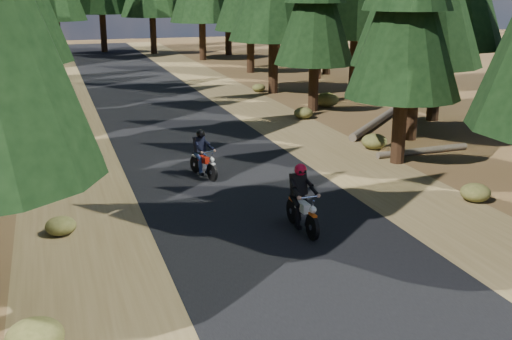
{
  "coord_description": "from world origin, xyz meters",
  "views": [
    {
      "loc": [
        -5.09,
        -14.17,
        5.88
      ],
      "look_at": [
        0.0,
        1.5,
        1.1
      ],
      "focal_mm": 45.0,
      "sensor_mm": 36.0,
      "label": 1
    }
  ],
  "objects_px": {
    "rider_lead": "(302,210)",
    "rider_follow": "(203,162)",
    "log_near": "(374,123)",
    "log_far": "(423,151)"
  },
  "relations": [
    {
      "from": "log_near",
      "to": "log_far",
      "type": "height_order",
      "value": "log_near"
    },
    {
      "from": "log_near",
      "to": "log_far",
      "type": "relative_size",
      "value": 1.65
    },
    {
      "from": "rider_lead",
      "to": "rider_follow",
      "type": "height_order",
      "value": "rider_lead"
    },
    {
      "from": "log_far",
      "to": "rider_lead",
      "type": "xyz_separation_m",
      "value": [
        -6.96,
        -5.65,
        0.45
      ]
    },
    {
      "from": "rider_lead",
      "to": "rider_follow",
      "type": "distance_m",
      "value": 5.43
    },
    {
      "from": "log_near",
      "to": "log_far",
      "type": "xyz_separation_m",
      "value": [
        -0.55,
        -4.68,
        -0.04
      ]
    },
    {
      "from": "log_far",
      "to": "rider_lead",
      "type": "relative_size",
      "value": 1.97
    },
    {
      "from": "log_near",
      "to": "rider_follow",
      "type": "xyz_separation_m",
      "value": [
        -8.73,
        -5.05,
        0.35
      ]
    },
    {
      "from": "rider_lead",
      "to": "log_near",
      "type": "bearing_deg",
      "value": -127.53
    },
    {
      "from": "rider_follow",
      "to": "log_far",
      "type": "bearing_deg",
      "value": 167.15
    }
  ]
}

